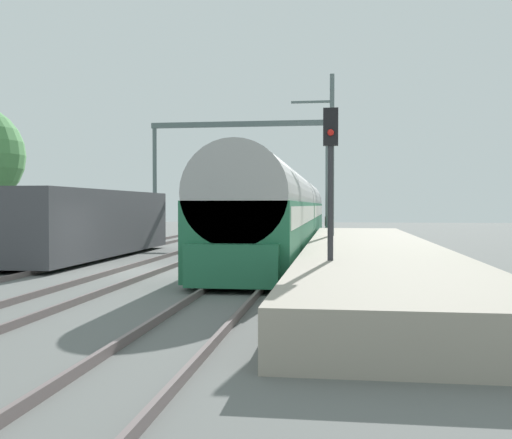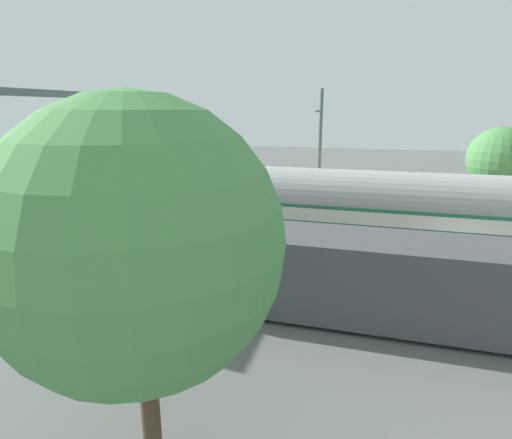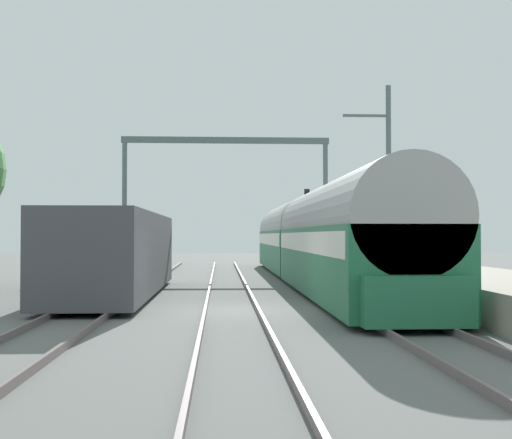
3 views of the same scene
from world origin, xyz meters
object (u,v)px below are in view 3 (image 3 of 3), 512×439
(freight_car, at_px, (118,254))
(railway_signal_far, at_px, (307,217))
(catenary_gantry, at_px, (226,176))
(person_crossing, at_px, (324,253))
(passenger_train, at_px, (312,238))

(freight_car, distance_m, railway_signal_far, 25.38)
(catenary_gantry, bearing_deg, person_crossing, 6.47)
(freight_car, bearing_deg, passenger_train, 41.74)
(catenary_gantry, bearing_deg, railway_signal_far, 53.40)
(passenger_train, bearing_deg, person_crossing, 77.92)
(catenary_gantry, bearing_deg, passenger_train, -65.85)
(person_crossing, xyz_separation_m, railway_signal_far, (-0.08, 7.14, 2.39))
(person_crossing, height_order, catenary_gantry, catenary_gantry)
(railway_signal_far, height_order, catenary_gantry, catenary_gantry)
(freight_car, distance_m, catenary_gantry, 16.57)
(passenger_train, height_order, freight_car, passenger_train)
(passenger_train, xyz_separation_m, person_crossing, (1.99, 9.32, -0.94))
(freight_car, distance_m, person_crossing, 18.95)
(passenger_train, bearing_deg, catenary_gantry, 114.15)
(railway_signal_far, bearing_deg, freight_car, -112.48)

